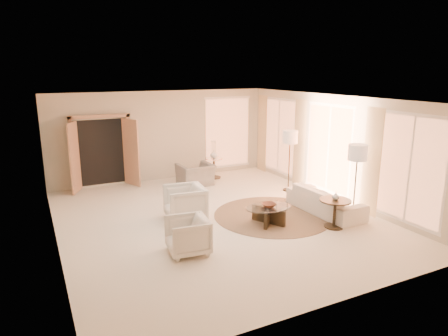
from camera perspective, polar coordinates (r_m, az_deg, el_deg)
name	(u,v)px	position (r m, az deg, el deg)	size (l,w,h in m)	color
room	(216,161)	(9.14, -1.13, 1.01)	(7.04, 8.04, 2.83)	#F3E8CF
windows_right	(330,149)	(11.11, 14.97, 2.59)	(0.10, 6.40, 2.40)	#F09260
window_back_corner	(228,133)	(13.63, 0.54, 5.08)	(1.70, 0.10, 2.40)	#F09260
curtains_right	(308,146)	(11.76, 11.90, 3.13)	(0.06, 5.20, 2.60)	beige
french_doors	(102,152)	(12.26, -16.98, 2.14)	(1.95, 0.66, 2.16)	tan
area_rug	(272,215)	(9.80, 6.93, -6.70)	(2.83, 2.83, 0.01)	#433021
sofa	(325,201)	(10.14, 14.24, -4.53)	(2.09, 0.82, 0.61)	white
armchair_left	(185,201)	(9.37, -5.62, -4.77)	(0.87, 0.82, 0.90)	white
armchair_right	(188,234)	(7.74, -5.22, -9.35)	(0.76, 0.71, 0.78)	white
accent_chair	(196,171)	(12.13, -4.07, -0.44)	(1.01, 0.66, 0.88)	gray
coffee_table	(269,213)	(9.20, 6.39, -6.40)	(1.23, 1.23, 0.41)	black
end_table	(335,208)	(9.21, 15.56, -5.59)	(0.69, 0.69, 0.65)	black
side_table	(214,166)	(12.92, -1.44, 0.30)	(0.57, 0.57, 0.67)	#2D251A
floor_lamp_near	(290,140)	(11.49, 9.42, 4.00)	(0.43, 0.43, 1.76)	#2D251A
floor_lamp_far	(357,156)	(9.61, 18.53, 1.65)	(0.43, 0.43, 1.78)	#2D251A
bowl	(269,205)	(9.14, 6.42, -5.27)	(0.32, 0.32, 0.08)	brown
end_vase	(336,196)	(9.12, 15.67, -3.91)	(0.16, 0.16, 0.17)	white
side_vase	(214,154)	(12.84, -1.45, 1.97)	(0.24, 0.24, 0.25)	white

